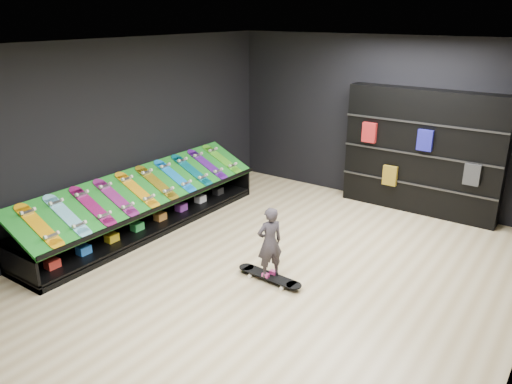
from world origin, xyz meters
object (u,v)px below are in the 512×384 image
Objects in this scene: display_rack at (147,214)px; back_shelving at (422,152)px; child at (270,256)px; floor_skateboard at (269,278)px.

display_rack is 4.80m from back_shelving.
back_shelving reaches higher than child.
child is (-0.76, -3.60, -0.70)m from back_shelving.
back_shelving is 4.66× the size of child.
back_shelving is at bearing -162.07° from child.
floor_skateboard is at bearing -6.21° from display_rack.
display_rack is at bearing -66.44° from child.
display_rack is 1.67× the size of back_shelving.
child is (0.00, 0.00, 0.34)m from floor_skateboard.
back_shelving is 3.82m from floor_skateboard.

